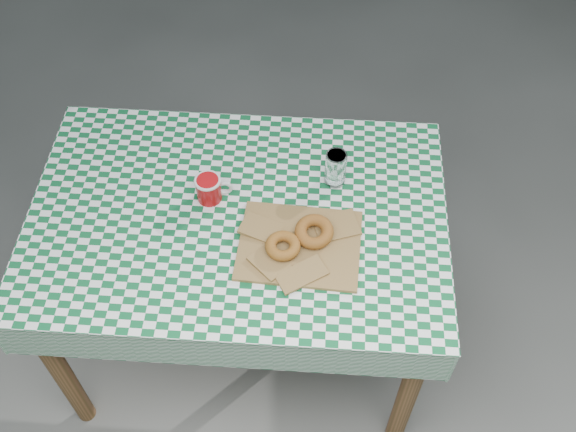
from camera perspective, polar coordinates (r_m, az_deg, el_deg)
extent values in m
plane|color=#4C4C47|center=(2.53, -7.89, -13.74)|extent=(60.00, 60.00, 0.00)
cube|color=#51391C|center=(2.27, -3.74, -5.70)|extent=(1.25, 0.89, 0.75)
cube|color=#0D552B|center=(1.96, -4.31, 0.10)|extent=(1.27, 0.91, 0.01)
cube|color=olive|center=(1.88, 0.97, -2.42)|extent=(0.37, 0.31, 0.02)
torus|color=#8C611D|center=(1.84, -0.43, -2.53)|extent=(0.10, 0.10, 0.03)
torus|color=brown|center=(1.87, 2.21, -1.33)|extent=(0.14, 0.14, 0.03)
cylinder|color=white|center=(1.99, 4.03, 4.04)|extent=(0.08, 0.08, 0.11)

